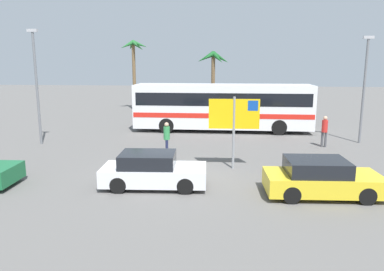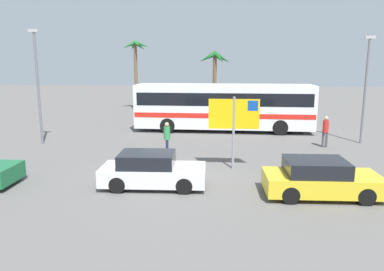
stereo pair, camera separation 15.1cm
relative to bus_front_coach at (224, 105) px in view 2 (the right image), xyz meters
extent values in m
plane|color=#605E5B|center=(-2.13, -11.05, -1.78)|extent=(120.00, 120.00, 0.00)
cube|color=white|center=(0.00, 0.00, -0.06)|extent=(11.92, 2.68, 2.90)
cube|color=black|center=(0.00, 0.00, 0.49)|extent=(11.45, 2.70, 0.84)
cube|color=red|center=(0.00, 0.00, -0.57)|extent=(11.81, 2.70, 0.32)
cylinder|color=black|center=(3.70, 1.21, -1.28)|extent=(1.00, 0.28, 1.00)
cylinder|color=black|center=(3.70, -1.21, -1.28)|extent=(1.00, 0.28, 1.00)
cylinder|color=black|center=(-3.70, 1.21, -1.28)|extent=(1.00, 0.28, 1.00)
cylinder|color=black|center=(-3.70, -1.21, -1.28)|extent=(1.00, 0.28, 1.00)
cylinder|color=gray|center=(0.60, -9.24, -0.18)|extent=(0.11, 0.11, 3.20)
cube|color=yellow|center=(0.60, -9.24, 0.67)|extent=(2.20, 0.12, 1.30)
cube|color=#1447A8|center=(1.40, -9.21, 1.04)|extent=(0.44, 0.08, 0.44)
cube|color=silver|center=(-2.41, -12.01, -1.30)|extent=(4.00, 1.87, 0.64)
cube|color=black|center=(-2.64, -12.02, -0.72)|extent=(2.11, 1.64, 0.52)
cylinder|color=black|center=(-1.24, -11.19, -1.48)|extent=(0.61, 0.19, 0.60)
cylinder|color=black|center=(-1.16, -12.70, -1.48)|extent=(0.61, 0.19, 0.60)
cylinder|color=black|center=(-3.66, -11.32, -1.48)|extent=(0.61, 0.19, 0.60)
cylinder|color=black|center=(-3.58, -12.84, -1.48)|extent=(0.61, 0.19, 0.60)
cylinder|color=black|center=(-8.52, -11.74, -1.48)|extent=(0.61, 0.18, 0.60)
cube|color=yellow|center=(3.68, -12.39, -1.30)|extent=(4.06, 1.98, 0.64)
cube|color=black|center=(3.44, -12.40, -0.72)|extent=(2.15, 1.74, 0.52)
cylinder|color=black|center=(4.87, -11.51, -1.48)|extent=(0.61, 0.19, 0.60)
cylinder|color=black|center=(4.95, -13.15, -1.48)|extent=(0.61, 0.19, 0.60)
cylinder|color=black|center=(2.41, -11.63, -1.48)|extent=(0.61, 0.19, 0.60)
cylinder|color=black|center=(2.49, -13.27, -1.48)|extent=(0.61, 0.19, 0.60)
cylinder|color=#1E2347|center=(-2.72, -7.08, -1.37)|extent=(0.13, 0.13, 0.82)
cylinder|color=#1E2347|center=(-2.70, -7.26, -1.37)|extent=(0.13, 0.13, 0.82)
cylinder|color=#338E4C|center=(-2.71, -7.17, -0.64)|extent=(0.32, 0.32, 0.65)
sphere|color=tan|center=(-2.71, -7.17, -0.20)|extent=(0.22, 0.22, 0.22)
cylinder|color=#4C4C51|center=(5.63, -4.47, -1.36)|extent=(0.13, 0.13, 0.85)
cylinder|color=#4C4C51|center=(5.80, -4.52, -1.36)|extent=(0.13, 0.13, 0.85)
cylinder|color=red|center=(5.71, -4.50, -0.60)|extent=(0.32, 0.32, 0.67)
sphere|color=tan|center=(5.71, -4.50, -0.15)|extent=(0.23, 0.23, 0.23)
cylinder|color=slate|center=(8.09, -3.18, 1.17)|extent=(0.14, 0.14, 5.92)
cube|color=#B2B2B7|center=(8.09, -3.18, 4.23)|extent=(0.56, 0.20, 0.16)
cylinder|color=slate|center=(-10.39, -5.23, 1.35)|extent=(0.14, 0.14, 6.26)
cube|color=#B2B2B7|center=(-10.39, -5.23, 4.58)|extent=(0.56, 0.20, 0.16)
cylinder|color=brown|center=(-0.89, 6.16, 0.79)|extent=(0.32, 0.32, 5.16)
cone|color=#195623|center=(-0.27, 6.12, 3.21)|extent=(1.49, 0.54, 1.11)
cone|color=#195623|center=(-0.51, 6.74, 3.38)|extent=(1.19, 1.50, 0.81)
cone|color=#195623|center=(-1.19, 6.78, 3.37)|extent=(1.05, 1.55, 0.82)
cone|color=#195623|center=(-1.53, 6.07, 3.24)|extent=(1.53, 0.65, 1.05)
cone|color=#195623|center=(-1.20, 5.54, 3.37)|extent=(1.07, 1.55, 0.83)
cone|color=#195623|center=(-0.51, 5.67, 3.21)|extent=(1.25, 1.43, 1.10)
cylinder|color=brown|center=(-8.74, 10.42, 1.38)|extent=(0.32, 0.32, 6.34)
cone|color=#23662D|center=(-8.07, 10.41, 4.52)|extent=(1.48, 0.47, 0.87)
cone|color=#23662D|center=(-8.38, 10.92, 4.41)|extent=(1.19, 1.43, 1.07)
cone|color=#23662D|center=(-9.05, 10.96, 4.44)|extent=(1.11, 1.48, 1.02)
cone|color=#23662D|center=(-9.38, 10.52, 4.48)|extent=(1.52, 0.67, 0.95)
cone|color=#23662D|center=(-9.16, 9.93, 4.48)|extent=(1.29, 1.40, 0.95)
cone|color=#23662D|center=(-8.39, 9.85, 4.55)|extent=(1.14, 1.48, 0.82)
camera|label=1|loc=(0.25, -25.18, 2.86)|focal=34.46mm
camera|label=2|loc=(0.40, -25.16, 2.86)|focal=34.46mm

